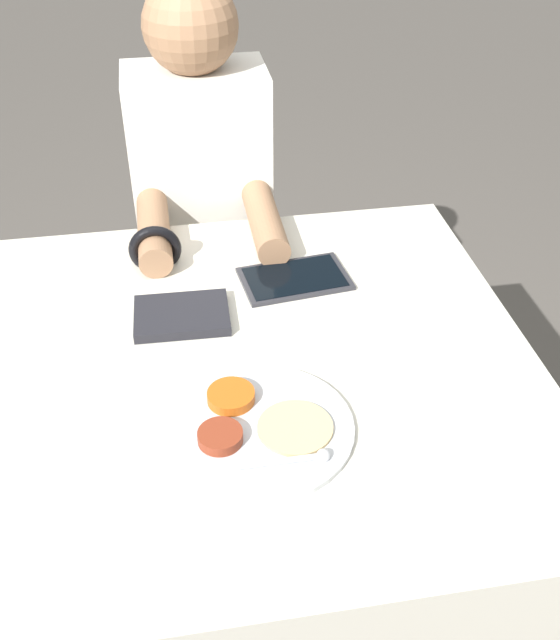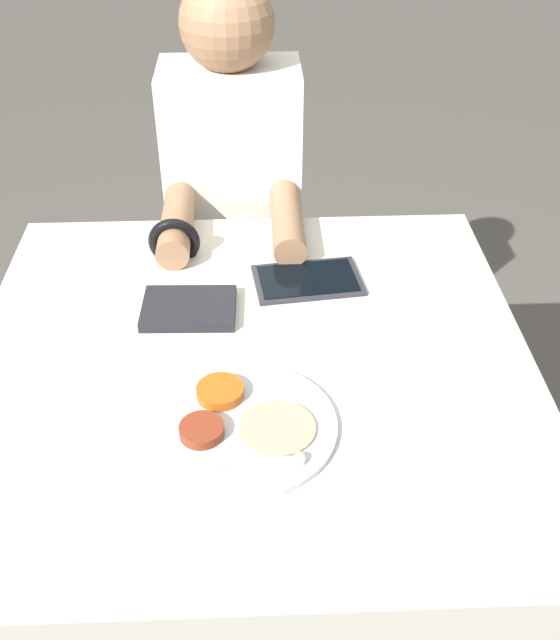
# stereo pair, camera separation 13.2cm
# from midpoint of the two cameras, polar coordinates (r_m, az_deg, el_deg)

# --- Properties ---
(ground_plane) EXTENTS (12.00, 12.00, 0.00)m
(ground_plane) POSITION_cam_midpoint_polar(r_m,az_deg,el_deg) (1.91, -3.64, -20.67)
(ground_plane) COLOR #4C4742
(dining_table) EXTENTS (1.01, 1.00, 0.75)m
(dining_table) POSITION_cam_midpoint_polar(r_m,az_deg,el_deg) (1.60, -4.18, -13.51)
(dining_table) COLOR beige
(dining_table) RESTS_ON ground_plane
(thali_tray) EXTENTS (0.30, 0.30, 0.03)m
(thali_tray) POSITION_cam_midpoint_polar(r_m,az_deg,el_deg) (1.20, -4.84, -8.23)
(thali_tray) COLOR #B7BABF
(thali_tray) RESTS_ON dining_table
(red_notebook) EXTENTS (0.18, 0.13, 0.02)m
(red_notebook) POSITION_cam_midpoint_polar(r_m,az_deg,el_deg) (1.44, -10.11, 0.20)
(red_notebook) COLOR silver
(red_notebook) RESTS_ON dining_table
(tablet_device) EXTENTS (0.23, 0.16, 0.01)m
(tablet_device) POSITION_cam_midpoint_polar(r_m,az_deg,el_deg) (1.53, -1.36, 3.09)
(tablet_device) COLOR #28282D
(tablet_device) RESTS_ON dining_table
(person_diner) EXTENTS (0.34, 0.48, 1.25)m
(person_diner) POSITION_cam_midpoint_polar(r_m,az_deg,el_deg) (1.94, -7.64, 5.72)
(person_diner) COLOR black
(person_diner) RESTS_ON ground_plane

